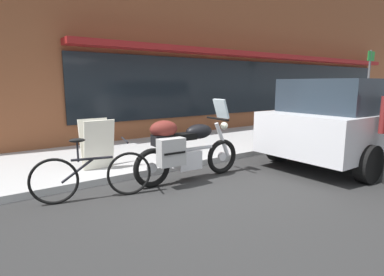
% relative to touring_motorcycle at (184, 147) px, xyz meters
% --- Properties ---
extents(ground_plane, '(80.00, 80.00, 0.00)m').
position_rel_touring_motorcycle_xyz_m(ground_plane, '(-0.18, -0.44, -0.61)').
color(ground_plane, '#292929').
extents(storefront_building, '(21.51, 0.90, 6.89)m').
position_rel_touring_motorcycle_xyz_m(storefront_building, '(6.58, 3.93, 2.76)').
color(storefront_building, brown).
rests_on(storefront_building, ground_plane).
extents(sidewalk_curb, '(30.00, 3.14, 0.12)m').
position_rel_touring_motorcycle_xyz_m(sidewalk_curb, '(8.82, 2.20, -0.55)').
color(sidewalk_curb, '#A5A5A5').
rests_on(sidewalk_curb, ground_plane).
extents(touring_motorcycle, '(2.11, 0.63, 1.40)m').
position_rel_touring_motorcycle_xyz_m(touring_motorcycle, '(0.00, 0.00, 0.00)').
color(touring_motorcycle, black).
rests_on(touring_motorcycle, ground_plane).
extents(parked_bicycle, '(1.67, 0.59, 0.92)m').
position_rel_touring_motorcycle_xyz_m(parked_bicycle, '(-1.56, 0.08, -0.24)').
color(parked_bicycle, black).
rests_on(parked_bicycle, ground_plane).
extents(parked_minivan, '(4.84, 2.11, 1.76)m').
position_rel_touring_motorcycle_xyz_m(parked_minivan, '(4.01, -0.95, 0.33)').
color(parked_minivan, silver).
rests_on(parked_minivan, ground_plane).
extents(sandwich_board_sign, '(0.55, 0.41, 0.91)m').
position_rel_touring_motorcycle_xyz_m(sandwich_board_sign, '(-1.05, 1.30, -0.03)').
color(sandwich_board_sign, silver).
rests_on(sandwich_board_sign, sidewalk_curb).
extents(parking_sign_pole, '(0.44, 0.07, 2.67)m').
position_rel_touring_motorcycle_xyz_m(parking_sign_pole, '(8.41, 0.99, 1.08)').
color(parking_sign_pole, '#59595B').
rests_on(parking_sign_pole, sidewalk_curb).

